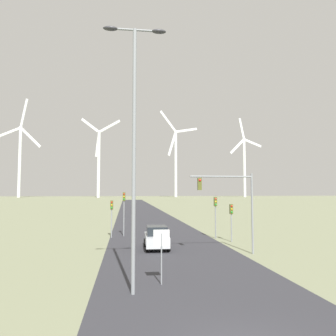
{
  "coord_description": "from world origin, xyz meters",
  "views": [
    {
      "loc": [
        -3.49,
        -8.82,
        4.62
      ],
      "look_at": [
        0.0,
        18.23,
        6.55
      ],
      "focal_mm": 35.0,
      "sensor_mm": 36.0,
      "label": 1
    }
  ],
  "objects_px": {
    "traffic_light_mast_overhead": "(231,196)",
    "wind_turbine_center": "(176,157)",
    "streetlamp": "(134,129)",
    "traffic_light_post_mid_left": "(112,210)",
    "wind_turbine_right": "(244,162)",
    "wind_turbine_far_left": "(20,154)",
    "car_approaching": "(157,237)",
    "traffic_light_post_near_left": "(124,204)",
    "traffic_light_post_near_right": "(231,214)",
    "stop_sign_near": "(161,246)",
    "traffic_light_post_mid_right": "(215,208)",
    "wind_turbine_left": "(99,157)"
  },
  "relations": [
    {
      "from": "traffic_light_post_mid_left",
      "to": "car_approaching",
      "type": "height_order",
      "value": "traffic_light_post_mid_left"
    },
    {
      "from": "traffic_light_post_near_left",
      "to": "traffic_light_mast_overhead",
      "type": "xyz_separation_m",
      "value": [
        7.87,
        -10.83,
        0.99
      ]
    },
    {
      "from": "traffic_light_mast_overhead",
      "to": "wind_turbine_left",
      "type": "distance_m",
      "value": 215.81
    },
    {
      "from": "traffic_light_mast_overhead",
      "to": "wind_turbine_center",
      "type": "distance_m",
      "value": 236.18
    },
    {
      "from": "traffic_light_post_near_left",
      "to": "traffic_light_post_near_right",
      "type": "height_order",
      "value": "traffic_light_post_near_left"
    },
    {
      "from": "traffic_light_post_near_right",
      "to": "traffic_light_post_near_left",
      "type": "bearing_deg",
      "value": 152.27
    },
    {
      "from": "traffic_light_post_near_right",
      "to": "wind_turbine_far_left",
      "type": "height_order",
      "value": "wind_turbine_far_left"
    },
    {
      "from": "traffic_light_post_mid_right",
      "to": "wind_turbine_right",
      "type": "xyz_separation_m",
      "value": [
        84.8,
        218.19,
        25.07
      ]
    },
    {
      "from": "wind_turbine_right",
      "to": "wind_turbine_far_left",
      "type": "bearing_deg",
      "value": 179.64
    },
    {
      "from": "traffic_light_post_mid_right",
      "to": "car_approaching",
      "type": "distance_m",
      "value": 8.26
    },
    {
      "from": "streetlamp",
      "to": "wind_turbine_right",
      "type": "relative_size",
      "value": 0.2
    },
    {
      "from": "traffic_light_mast_overhead",
      "to": "wind_turbine_left",
      "type": "bearing_deg",
      "value": 97.23
    },
    {
      "from": "stop_sign_near",
      "to": "traffic_light_post_mid_left",
      "type": "relative_size",
      "value": 0.73
    },
    {
      "from": "traffic_light_post_near_right",
      "to": "car_approaching",
      "type": "relative_size",
      "value": 0.82
    },
    {
      "from": "car_approaching",
      "to": "wind_turbine_far_left",
      "type": "height_order",
      "value": "wind_turbine_far_left"
    },
    {
      "from": "traffic_light_post_near_right",
      "to": "car_approaching",
      "type": "xyz_separation_m",
      "value": [
        -7.14,
        -2.74,
        -1.6
      ]
    },
    {
      "from": "traffic_light_post_near_left",
      "to": "car_approaching",
      "type": "xyz_separation_m",
      "value": [
        2.65,
        -7.89,
        -2.36
      ]
    },
    {
      "from": "wind_turbine_right",
      "to": "wind_turbine_center",
      "type": "bearing_deg",
      "value": 173.33
    },
    {
      "from": "traffic_light_post_near_right",
      "to": "wind_turbine_right",
      "type": "relative_size",
      "value": 0.05
    },
    {
      "from": "streetlamp",
      "to": "wind_turbine_right",
      "type": "xyz_separation_m",
      "value": [
        93.19,
        234.51,
        20.53
      ]
    },
    {
      "from": "wind_turbine_far_left",
      "to": "traffic_light_mast_overhead",
      "type": "bearing_deg",
      "value": -69.47
    },
    {
      "from": "streetlamp",
      "to": "traffic_light_post_mid_left",
      "type": "distance_m",
      "value": 18.83
    },
    {
      "from": "traffic_light_post_near_left",
      "to": "wind_turbine_right",
      "type": "bearing_deg",
      "value": 66.47
    },
    {
      "from": "traffic_light_post_near_left",
      "to": "traffic_light_post_mid_left",
      "type": "height_order",
      "value": "traffic_light_post_near_left"
    },
    {
      "from": "traffic_light_post_mid_left",
      "to": "wind_turbine_center",
      "type": "xyz_separation_m",
      "value": [
        40.6,
        222.73,
        29.02
      ]
    },
    {
      "from": "streetlamp",
      "to": "traffic_light_post_mid_right",
      "type": "xyz_separation_m",
      "value": [
        8.4,
        16.31,
        -4.54
      ]
    },
    {
      "from": "traffic_light_post_mid_right",
      "to": "wind_turbine_far_left",
      "type": "relative_size",
      "value": 0.06
    },
    {
      "from": "car_approaching",
      "to": "wind_turbine_right",
      "type": "distance_m",
      "value": 242.55
    },
    {
      "from": "traffic_light_post_mid_right",
      "to": "wind_turbine_left",
      "type": "bearing_deg",
      "value": 97.8
    },
    {
      "from": "traffic_light_post_near_left",
      "to": "wind_turbine_left",
      "type": "distance_m",
      "value": 204.37
    },
    {
      "from": "streetlamp",
      "to": "traffic_light_post_near_right",
      "type": "relative_size",
      "value": 3.61
    },
    {
      "from": "streetlamp",
      "to": "wind_turbine_center",
      "type": "relative_size",
      "value": 0.18
    },
    {
      "from": "streetlamp",
      "to": "traffic_light_post_mid_left",
      "type": "height_order",
      "value": "streetlamp"
    },
    {
      "from": "streetlamp",
      "to": "traffic_light_post_mid_left",
      "type": "xyz_separation_m",
      "value": [
        -1.73,
        18.13,
        -4.79
      ]
    },
    {
      "from": "traffic_light_post_mid_right",
      "to": "wind_turbine_center",
      "type": "bearing_deg",
      "value": 82.27
    },
    {
      "from": "traffic_light_post_near_right",
      "to": "traffic_light_post_mid_right",
      "type": "xyz_separation_m",
      "value": [
        -0.87,
        2.22,
        0.44
      ]
    },
    {
      "from": "streetlamp",
      "to": "traffic_light_mast_overhead",
      "type": "xyz_separation_m",
      "value": [
        7.35,
        8.41,
        -3.23
      ]
    },
    {
      "from": "streetlamp",
      "to": "traffic_light_post_mid_left",
      "type": "relative_size",
      "value": 3.35
    },
    {
      "from": "streetlamp",
      "to": "wind_turbine_center",
      "type": "distance_m",
      "value": 245.18
    },
    {
      "from": "traffic_light_mast_overhead",
      "to": "stop_sign_near",
      "type": "bearing_deg",
      "value": -129.89
    },
    {
      "from": "wind_turbine_left",
      "to": "wind_turbine_center",
      "type": "relative_size",
      "value": 0.86
    },
    {
      "from": "streetlamp",
      "to": "stop_sign_near",
      "type": "relative_size",
      "value": 4.58
    },
    {
      "from": "traffic_light_post_mid_right",
      "to": "wind_turbine_left",
      "type": "xyz_separation_m",
      "value": [
        -28.06,
        204.82,
        25.59
      ]
    },
    {
      "from": "traffic_light_post_mid_right",
      "to": "wind_turbine_center",
      "type": "distance_m",
      "value": 228.42
    },
    {
      "from": "wind_turbine_far_left",
      "to": "wind_turbine_center",
      "type": "distance_m",
      "value": 116.69
    },
    {
      "from": "traffic_light_post_near_right",
      "to": "wind_turbine_center",
      "type": "xyz_separation_m",
      "value": [
        29.6,
        226.77,
        29.21
      ]
    },
    {
      "from": "traffic_light_mast_overhead",
      "to": "wind_turbine_center",
      "type": "height_order",
      "value": "wind_turbine_center"
    },
    {
      "from": "car_approaching",
      "to": "wind_turbine_left",
      "type": "bearing_deg",
      "value": 95.93
    },
    {
      "from": "traffic_light_post_mid_left",
      "to": "traffic_light_mast_overhead",
      "type": "bearing_deg",
      "value": -46.96
    },
    {
      "from": "traffic_light_post_mid_left",
      "to": "wind_turbine_far_left",
      "type": "relative_size",
      "value": 0.05
    }
  ]
}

